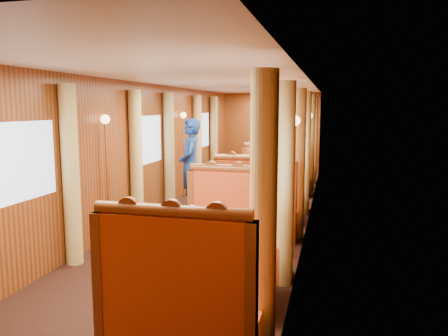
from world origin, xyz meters
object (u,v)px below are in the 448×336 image
(banquette_near_aft, at_px, (235,239))
(steward, at_px, (190,166))
(teapot_left, at_px, (194,232))
(banquette_far_aft, at_px, (290,166))
(fruit_plate, at_px, (238,240))
(banquette_mid_aft, at_px, (273,189))
(passenger, at_px, (271,175))
(teapot_back, at_px, (208,228))
(teapot_right, at_px, (206,234))
(banquette_far_fwd, at_px, (281,177))
(banquette_near_fwd, at_px, (180,312))
(table_mid, at_px, (265,201))
(table_near, at_px, (214,272))
(rose_vase_far, at_px, (287,152))
(tea_tray, at_px, (201,237))
(rose_vase_mid, at_px, (267,171))
(banquette_mid_fwd, at_px, (255,212))
(table_far, at_px, (286,173))

(banquette_near_aft, bearing_deg, steward, 118.24)
(teapot_left, bearing_deg, steward, 108.30)
(banquette_far_aft, height_order, fruit_plate, banquette_far_aft)
(steward, bearing_deg, banquette_far_aft, 141.48)
(banquette_mid_aft, xyz_separation_m, passenger, (-0.00, -0.27, 0.32))
(teapot_back, distance_m, fruit_plate, 0.40)
(teapot_back, xyz_separation_m, passenger, (0.08, 4.17, -0.07))
(teapot_right, xyz_separation_m, teapot_back, (-0.03, 0.16, 0.01))
(banquette_mid_aft, distance_m, banquette_far_fwd, 1.47)
(banquette_near_fwd, xyz_separation_m, table_mid, (0.00, 4.51, -0.05))
(banquette_mid_aft, bearing_deg, table_near, -90.00)
(teapot_back, bearing_deg, passenger, 88.23)
(banquette_mid_aft, height_order, steward, steward)
(banquette_mid_aft, distance_m, banquette_far_aft, 3.50)
(fruit_plate, height_order, passenger, passenger)
(fruit_plate, height_order, rose_vase_far, rose_vase_far)
(teapot_left, xyz_separation_m, teapot_right, (0.13, -0.01, -0.00))
(banquette_far_aft, height_order, tea_tray, banquette_far_aft)
(table_near, height_order, banquette_mid_aft, banquette_mid_aft)
(rose_vase_mid, distance_m, passenger, 0.80)
(fruit_plate, bearing_deg, steward, 114.55)
(table_near, xyz_separation_m, steward, (-1.54, 3.87, 0.55))
(banquette_mid_fwd, xyz_separation_m, steward, (-1.54, 1.39, 0.50))
(banquette_mid_aft, height_order, teapot_back, banquette_mid_aft)
(table_near, bearing_deg, rose_vase_mid, 89.49)
(banquette_near_fwd, xyz_separation_m, teapot_right, (-0.05, 0.92, 0.38))
(table_far, relative_size, teapot_right, 7.67)
(banquette_near_fwd, height_order, banquette_mid_aft, same)
(teapot_right, bearing_deg, rose_vase_far, 101.75)
(fruit_plate, bearing_deg, rose_vase_mid, 94.00)
(banquette_near_aft, height_order, banquette_far_aft, same)
(banquette_near_fwd, height_order, banquette_near_aft, same)
(table_mid, xyz_separation_m, banquette_far_aft, (0.00, 4.51, 0.05))
(banquette_mid_aft, bearing_deg, banquette_near_fwd, -90.00)
(table_near, distance_m, banquette_near_fwd, 1.02)
(table_near, distance_m, rose_vase_far, 7.04)
(rose_vase_mid, xyz_separation_m, rose_vase_far, (-0.01, 3.56, 0.00))
(fruit_plate, bearing_deg, banquette_near_fwd, -107.07)
(banquette_near_aft, height_order, fruit_plate, banquette_near_aft)
(table_near, distance_m, banquette_mid_fwd, 2.49)
(banquette_near_aft, distance_m, tea_tray, 1.13)
(banquette_mid_fwd, xyz_separation_m, fruit_plate, (0.28, -2.59, 0.35))
(banquette_near_fwd, distance_m, fruit_plate, 1.01)
(rose_vase_mid, height_order, steward, steward)
(rose_vase_far, distance_m, passenger, 2.79)
(rose_vase_mid, relative_size, rose_vase_far, 1.00)
(banquette_near_aft, height_order, steward, steward)
(teapot_left, bearing_deg, table_mid, 86.53)
(banquette_near_aft, bearing_deg, banquette_far_fwd, 90.00)
(banquette_far_aft, xyz_separation_m, teapot_left, (-0.18, -8.10, 0.39))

